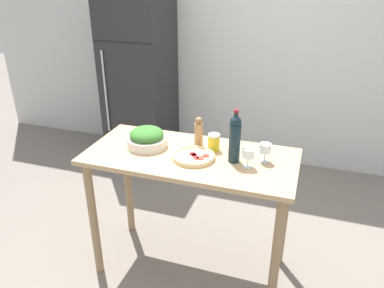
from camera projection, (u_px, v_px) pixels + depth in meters
The scene contains 11 objects.
ground_plane at pixel (191, 265), 2.75m from camera, with size 14.00×14.00×0.00m, color slate.
wall_back at pixel (250, 41), 3.83m from camera, with size 6.40×0.08×2.60m.
refrigerator at pixel (140, 76), 3.97m from camera, with size 0.63×0.68×1.87m.
prep_counter at pixel (190, 176), 2.42m from camera, with size 1.33×0.62×0.91m.
wine_bottle at pixel (235, 138), 2.21m from camera, with size 0.07×0.07×0.33m.
wine_glass_near at pixel (248, 154), 2.17m from camera, with size 0.07×0.07×0.12m.
wine_glass_far at pixel (265, 149), 2.24m from camera, with size 0.07×0.07×0.12m.
pepper_mill at pixel (199, 132), 2.43m from camera, with size 0.06×0.06×0.20m.
salad_bowl at pixel (147, 138), 2.44m from camera, with size 0.26×0.26×0.13m.
homemade_pizza at pixel (194, 156), 2.30m from camera, with size 0.26×0.26×0.03m.
salt_canister at pixel (214, 142), 2.39m from camera, with size 0.08×0.08×0.11m.
Camera 1 is at (0.68, -1.99, 1.98)m, focal length 35.00 mm.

